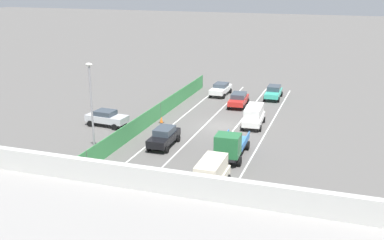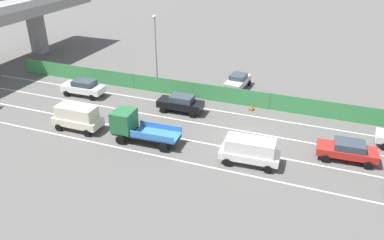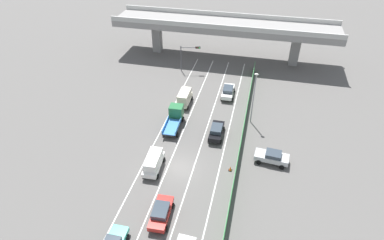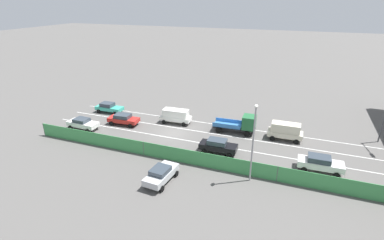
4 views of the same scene
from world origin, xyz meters
TOP-DOWN VIEW (x-y plane):
  - ground_plane at (0.00, 0.00)m, footprint 300.00×300.00m
  - lane_line_left_edge at (-4.85, 6.98)m, footprint 0.14×49.95m
  - lane_line_mid_left at (-1.62, 6.98)m, footprint 0.14×49.95m
  - lane_line_mid_right at (1.62, 6.98)m, footprint 0.14×49.95m
  - lane_line_right_edge at (4.85, 6.98)m, footprint 0.14×49.95m
  - elevated_overpass at (0.00, 33.95)m, footprint 44.51×8.05m
  - green_fence at (6.97, 6.98)m, footprint 0.10×46.05m
  - car_van_cream at (-3.29, 14.61)m, footprint 2.07×4.41m
  - car_sedan_red at (-0.02, -8.02)m, footprint 2.24×4.62m
  - car_van_white at (-3.25, -1.04)m, footprint 2.22×4.63m
  - car_sedan_white at (3.32, 18.72)m, footprint 2.08×4.71m
  - car_sedan_black at (3.31, 7.37)m, footprint 2.01×4.51m
  - flatbed_truck_blue at (-3.25, 8.92)m, footprint 2.43×5.80m
  - parked_wagon_silver at (11.18, 3.69)m, footprint 4.44×2.34m
  - traffic_light at (-5.54, 26.34)m, footprint 3.70×1.01m
  - street_lamp at (7.77, 12.05)m, footprint 0.60×0.36m
  - traffic_cone at (6.23, 0.91)m, footprint 0.47×0.47m

SIDE VIEW (x-z plane):
  - ground_plane at x=0.00m, z-range 0.00..0.00m
  - lane_line_left_edge at x=-4.85m, z-range 0.00..0.01m
  - lane_line_mid_left at x=-1.62m, z-range 0.00..0.01m
  - lane_line_mid_right at x=1.62m, z-range 0.00..0.01m
  - lane_line_right_edge at x=4.85m, z-range 0.00..0.01m
  - traffic_cone at x=6.23m, z-range -0.02..0.66m
  - green_fence at x=6.97m, z-range 0.00..1.75m
  - car_sedan_red at x=-0.02m, z-range 0.10..1.70m
  - parked_wagon_silver at x=11.18m, z-range 0.10..1.73m
  - car_sedan_black at x=3.31m, z-range 0.09..1.82m
  - car_sedan_white at x=3.32m, z-range 0.09..1.84m
  - car_van_white at x=-3.25m, z-range 0.15..2.26m
  - car_van_cream at x=-3.29m, z-range 0.14..2.41m
  - flatbed_truck_blue at x=-3.25m, z-range 0.03..2.65m
  - traffic_light at x=-5.54m, z-range 1.11..6.22m
  - street_lamp at x=7.77m, z-range 0.79..9.02m
  - elevated_overpass at x=0.00m, z-range 2.41..10.69m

